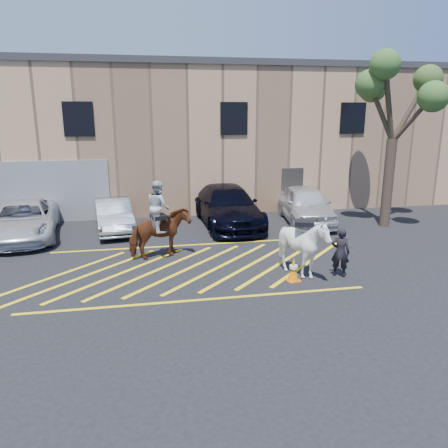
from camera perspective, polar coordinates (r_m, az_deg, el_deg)
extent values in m
plane|color=black|center=(14.56, -4.70, -5.38)|extent=(90.00, 90.00, 0.00)
imported|color=silver|center=(19.13, -24.68, 0.46)|extent=(3.01, 5.50, 1.46)
imported|color=#949CA1|center=(19.05, -14.23, 1.12)|extent=(1.93, 4.21, 1.34)
imported|color=black|center=(19.42, 0.48, 2.37)|extent=(2.56, 5.92, 1.70)
imported|color=silver|center=(20.16, 10.64, 2.50)|extent=(2.60, 5.06, 1.65)
imported|color=black|center=(13.82, 14.96, -3.59)|extent=(0.67, 0.61, 1.53)
cube|color=tan|center=(25.69, -7.80, 11.21)|extent=(32.00, 10.00, 7.00)
cube|color=#2D2D30|center=(25.75, -8.09, 19.34)|extent=(32.20, 10.20, 0.30)
cube|color=black|center=(20.75, -18.48, 12.87)|extent=(1.30, 0.08, 1.50)
cube|color=black|center=(21.04, 1.31, 13.61)|extent=(1.30, 0.08, 1.50)
cube|color=black|center=(23.04, 16.47, 13.12)|extent=(1.30, 0.08, 1.50)
cube|color=#38332D|center=(22.19, 8.87, 4.40)|extent=(1.10, 0.08, 2.20)
cube|color=yellow|center=(14.49, -21.42, -6.47)|extent=(4.20, 4.20, 0.01)
cube|color=yellow|center=(14.32, -17.28, -6.34)|extent=(4.20, 4.20, 0.01)
cube|color=yellow|center=(14.23, -13.05, -6.19)|extent=(4.20, 4.20, 0.01)
cube|color=yellow|center=(14.21, -8.80, -5.99)|extent=(4.20, 4.20, 0.01)
cube|color=yellow|center=(14.27, -4.57, -5.77)|extent=(4.20, 4.20, 0.01)
cube|color=yellow|center=(14.41, -0.40, -5.52)|extent=(4.20, 4.20, 0.01)
cube|color=yellow|center=(14.63, 3.67, -5.24)|extent=(4.20, 4.20, 0.01)
cube|color=yellow|center=(14.91, 7.60, -4.95)|extent=(4.20, 4.20, 0.01)
cube|color=yellow|center=(15.26, 11.36, -4.65)|extent=(4.20, 4.20, 0.01)
cube|color=yellow|center=(16.63, -5.52, -2.81)|extent=(9.50, 0.12, 0.01)
cube|color=yellow|center=(11.98, -3.24, -9.87)|extent=(9.50, 0.12, 0.01)
imported|color=#5B2915|center=(15.14, -8.42, -1.26)|extent=(2.24, 1.54, 1.73)
imported|color=#B0B4BB|center=(14.91, -8.55, 2.29)|extent=(0.91, 1.02, 1.76)
cube|color=black|center=(14.99, -8.50, 0.96)|extent=(0.61, 0.68, 0.14)
imported|color=silver|center=(13.50, 10.34, -2.94)|extent=(2.03, 2.14, 1.90)
cube|color=black|center=(13.30, 10.48, 0.12)|extent=(0.68, 0.62, 0.14)
cube|color=orange|center=(13.39, 9.01, -7.27)|extent=(0.44, 0.44, 0.03)
cone|color=orange|center=(13.26, 9.07, -5.81)|extent=(0.32, 0.32, 0.70)
cylinder|color=silver|center=(13.24, 9.08, -5.56)|extent=(0.25, 0.25, 0.10)
cylinder|color=#47352B|center=(20.31, 20.63, 5.00)|extent=(0.44, 0.44, 3.80)
cylinder|color=#403627|center=(20.62, 23.12, 13.50)|extent=(1.76, 0.51, 2.68)
cylinder|color=#443529|center=(20.78, 19.94, 13.32)|extent=(0.33, 1.88, 2.34)
cylinder|color=#413727|center=(19.77, 19.85, 13.43)|extent=(1.40, 0.20, 2.39)
cylinder|color=#48342C|center=(19.65, 23.32, 12.37)|extent=(0.78, 1.62, 1.96)
cylinder|color=#453929|center=(19.60, 20.71, 14.40)|extent=(1.16, 0.77, 3.11)
sphere|color=#4A6129|center=(21.21, 25.11, 16.76)|extent=(1.20, 1.20, 1.20)
sphere|color=#4F6E2F|center=(21.51, 18.83, 16.37)|extent=(1.20, 1.20, 1.20)
sphere|color=#42642A|center=(19.50, 18.54, 16.92)|extent=(1.20, 1.20, 1.20)
sphere|color=#3D632A|center=(19.25, 25.68, 14.77)|extent=(1.20, 1.20, 1.20)
sphere|color=#486F2F|center=(19.21, 20.30, 18.96)|extent=(1.20, 1.20, 1.20)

